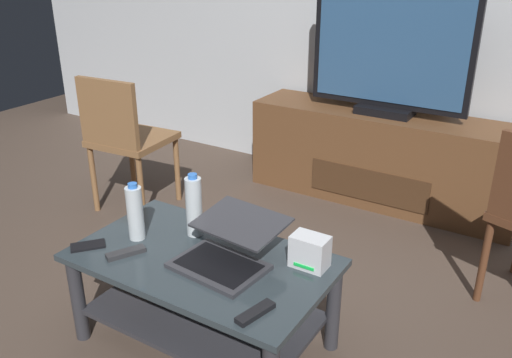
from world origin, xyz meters
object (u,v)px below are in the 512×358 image
cell_phone (88,246)px  tv_remote (255,313)px  television (390,56)px  laptop (228,248)px  side_chair (124,135)px  water_bottle_near (135,213)px  soundbar_remote (126,253)px  router_box (310,251)px  water_bottle_far (194,206)px  coffee_table (203,285)px  media_cabinet (381,157)px

cell_phone → tv_remote: bearing=38.4°
television → tv_remote: television is taller
laptop → side_chair: bearing=149.8°
side_chair → tv_remote: 1.85m
water_bottle_near → soundbar_remote: water_bottle_near is taller
water_bottle_near → tv_remote: 0.75m
side_chair → router_box: size_ratio=6.12×
router_box → soundbar_remote: bearing=-154.6°
router_box → cell_phone: (-0.86, -0.36, -0.06)m
router_box → tv_remote: size_ratio=0.91×
water_bottle_near → water_bottle_far: size_ratio=0.90×
cell_phone → tv_remote: tv_remote is taller
coffee_table → cell_phone: bearing=-157.8°
side_chair → water_bottle_near: size_ratio=3.43×
side_chair → water_bottle_far: (1.05, -0.64, 0.06)m
soundbar_remote → water_bottle_far: bearing=92.6°
router_box → television: bearing=99.7°
side_chair → tv_remote: bearing=-32.1°
water_bottle_near → cell_phone: 0.24m
media_cabinet → tv_remote: 2.01m
television → laptop: television is taller
tv_remote → soundbar_remote: 0.66m
coffee_table → side_chair: bearing=146.6°
router_box → water_bottle_far: bearing=-176.6°
television → soundbar_remote: 2.03m
cell_phone → side_chair: bearing=166.5°
router_box → media_cabinet: bearing=99.5°
laptop → router_box: 0.32m
side_chair → water_bottle_far: size_ratio=3.10×
laptop → soundbar_remote: size_ratio=2.67×
coffee_table → water_bottle_near: 0.42m
coffee_table → water_bottle_near: size_ratio=4.08×
water_bottle_far → coffee_table: bearing=-44.7°
router_box → water_bottle_near: bearing=-165.4°
laptop → soundbar_remote: laptop is taller
television → soundbar_remote: bearing=-101.9°
coffee_table → media_cabinet: (0.13, 1.79, 0.01)m
coffee_table → router_box: size_ratio=7.28×
laptop → water_bottle_far: 0.28m
media_cabinet → television: television is taller
coffee_table → water_bottle_far: 0.34m
laptop → cell_phone: bearing=-159.4°
coffee_table → water_bottle_far: water_bottle_far is taller
side_chair → router_box: side_chair is taller
media_cabinet → laptop: size_ratio=4.10×
side_chair → router_box: 1.70m
coffee_table → cell_phone: (-0.46, -0.19, 0.14)m
laptop → water_bottle_far: (-0.25, 0.11, 0.07)m
cell_phone → media_cabinet: bearing=112.9°
coffee_table → water_bottle_near: bearing=-176.5°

